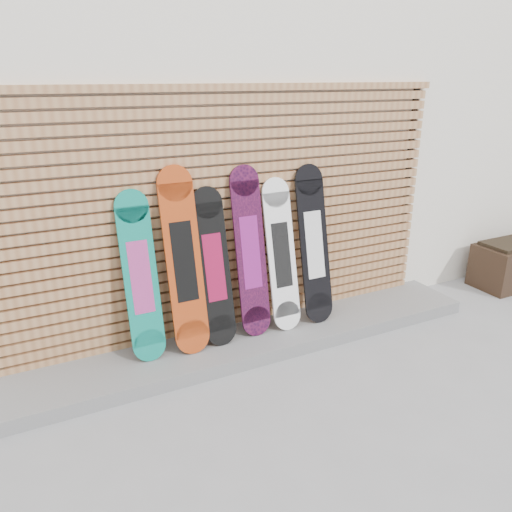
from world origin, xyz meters
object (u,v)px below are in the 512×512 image
object	(u,v)px
snowboard_2	(214,267)
snowboard_5	(314,245)
snowboard_0	(141,277)
snowboard_4	(281,255)
snowboard_1	(184,262)
snowboard_3	(250,252)

from	to	relation	value
snowboard_2	snowboard_5	world-z (taller)	snowboard_5
snowboard_0	snowboard_4	distance (m)	1.29
snowboard_1	snowboard_3	world-z (taller)	snowboard_1
snowboard_0	snowboard_2	distance (m)	0.63
snowboard_3	snowboard_0	bearing A→B (deg)	179.68
snowboard_2	snowboard_0	bearing A→B (deg)	178.56
snowboard_4	snowboard_5	bearing A→B (deg)	-0.50
snowboard_2	snowboard_3	world-z (taller)	snowboard_3
snowboard_1	snowboard_5	bearing A→B (deg)	-0.01
snowboard_0	snowboard_1	bearing A→B (deg)	-3.85
snowboard_3	snowboard_5	size ratio (longest dim) A/B	1.03
snowboard_4	snowboard_0	bearing A→B (deg)	179.04
snowboard_1	snowboard_0	bearing A→B (deg)	176.15
snowboard_1	snowboard_4	bearing A→B (deg)	0.17
snowboard_0	snowboard_3	world-z (taller)	snowboard_3
snowboard_0	snowboard_2	bearing A→B (deg)	-1.44
snowboard_2	snowboard_1	bearing A→B (deg)	-178.21
snowboard_3	snowboard_5	distance (m)	0.66
snowboard_1	snowboard_5	xyz separation A→B (m)	(1.28, -0.00, -0.04)
snowboard_0	snowboard_3	size ratio (longest dim) A/B	0.92
snowboard_0	snowboard_5	world-z (taller)	snowboard_5
snowboard_0	snowboard_2	size ratio (longest dim) A/B	1.03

